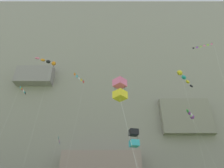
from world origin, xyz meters
name	(u,v)px	position (x,y,z in m)	size (l,w,h in m)	color
cliff_face	(105,97)	(0.01, 58.21, 37.15)	(180.00, 29.18, 74.45)	gray
kite_box_low_center	(134,138)	(5.12, 20.37, 10.94)	(1.28, 3.95, 11.99)	black
kite_banner_low_left	(57,146)	(-7.53, 32.79, 13.15)	(1.64, 4.58, 14.51)	black
kite_box_far_left	(120,89)	(2.98, 8.11, 10.56)	(1.57, 6.51, 11.33)	pink
kite_windsock_far_right	(191,115)	(17.35, 31.02, 18.48)	(4.92, 5.27, 19.13)	purple
kite_banner_near_cliff	(20,97)	(-18.67, 36.10, 25.21)	(0.83, 6.28, 27.43)	black
kite_banner_mid_right	(208,60)	(20.94, 25.92, 27.79)	(4.43, 4.54, 32.05)	black
kite_windsock_high_right	(183,77)	(16.40, 28.17, 25.28)	(4.91, 7.03, 26.02)	yellow
kite_banner_mid_center	(78,83)	(-5.42, 35.34, 28.59)	(2.18, 4.34, 30.23)	black
kite_windsock_upper_right	(48,62)	(-9.15, 24.72, 26.24)	(3.73, 3.96, 26.74)	orange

